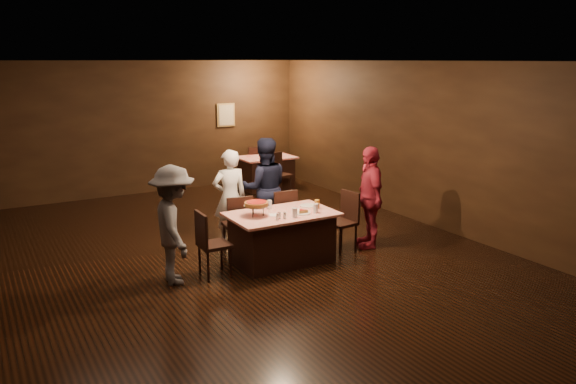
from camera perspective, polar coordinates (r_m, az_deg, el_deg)
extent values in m
plane|color=black|center=(8.88, -6.13, -6.66)|extent=(10.00, 10.00, 0.00)
cube|color=silver|center=(8.35, -6.65, 13.07)|extent=(8.00, 10.00, 0.04)
cube|color=black|center=(13.18, -15.20, 6.24)|extent=(8.00, 0.04, 3.00)
cube|color=black|center=(4.52, 20.23, -7.30)|extent=(8.00, 0.04, 3.00)
cube|color=black|center=(10.70, 13.70, 4.77)|extent=(0.04, 10.00, 3.00)
cube|color=tan|center=(13.85, -6.33, 7.78)|extent=(0.46, 0.03, 0.56)
cube|color=beige|center=(13.82, -6.29, 7.77)|extent=(0.38, 0.01, 0.48)
cube|color=red|center=(8.56, -0.63, -4.63)|extent=(1.60, 1.00, 0.77)
cube|color=red|center=(13.40, -2.23, 1.98)|extent=(1.30, 0.90, 0.77)
cube|color=black|center=(9.00, -5.20, -3.18)|extent=(0.47, 0.47, 0.95)
cube|color=black|center=(9.35, -0.75, -2.49)|extent=(0.44, 0.44, 0.95)
cube|color=black|center=(8.08, -7.48, -5.19)|extent=(0.43, 0.43, 0.95)
cube|color=black|center=(9.10, 5.43, -3.00)|extent=(0.47, 0.47, 0.95)
cube|color=black|center=(12.78, -0.77, 1.84)|extent=(0.50, 0.50, 0.95)
cube|color=black|center=(13.91, -3.38, 2.76)|extent=(0.50, 0.50, 0.95)
imported|color=white|center=(9.32, -5.93, -0.55)|extent=(0.62, 0.44, 1.60)
imported|color=black|center=(9.63, -2.41, 0.40)|extent=(1.01, 0.90, 1.74)
imported|color=#515155|center=(7.81, -11.54, -3.31)|extent=(0.77, 1.15, 1.65)
imported|color=maroon|center=(9.23, 8.29, -0.52)|extent=(0.74, 1.06, 1.67)
cylinder|color=black|center=(8.38, -3.53, -1.77)|extent=(0.01, 0.01, 0.15)
cylinder|color=black|center=(8.21, -3.61, -2.09)|extent=(0.01, 0.01, 0.15)
cylinder|color=black|center=(8.29, -2.53, -1.93)|extent=(0.01, 0.01, 0.15)
cylinder|color=silver|center=(8.27, -3.23, -1.40)|extent=(0.38, 0.38, 0.01)
cylinder|color=#B27233|center=(8.27, -3.23, -1.20)|extent=(0.35, 0.35, 0.05)
cylinder|color=#A5140C|center=(8.26, -3.24, -1.00)|extent=(0.30, 0.30, 0.01)
cylinder|color=white|center=(8.42, 1.44, -2.15)|extent=(0.25, 0.25, 0.01)
cylinder|color=#B27233|center=(8.41, 1.45, -1.97)|extent=(0.18, 0.18, 0.04)
cylinder|color=#A5140C|center=(8.41, 1.45, -1.82)|extent=(0.14, 0.14, 0.01)
cylinder|color=white|center=(8.84, 1.99, -1.40)|extent=(0.25, 0.25, 0.01)
cylinder|color=silver|center=(8.21, 0.69, -2.11)|extent=(0.08, 0.08, 0.14)
cylinder|color=silver|center=(8.45, 2.85, -1.67)|extent=(0.08, 0.08, 0.14)
cylinder|color=#BF7F26|center=(8.69, 2.97, -1.25)|extent=(0.08, 0.08, 0.14)
cylinder|color=silver|center=(8.66, -1.90, -1.28)|extent=(0.08, 0.08, 0.14)
cylinder|color=silver|center=(8.15, -0.89, -2.45)|extent=(0.04, 0.04, 0.08)
cylinder|color=silver|center=(8.13, -0.89, -2.15)|extent=(0.05, 0.05, 0.02)
cylinder|color=silver|center=(8.13, -0.34, -2.48)|extent=(0.04, 0.04, 0.08)
cylinder|color=silver|center=(8.12, -0.34, -2.17)|extent=(0.05, 0.05, 0.02)
cylinder|color=silver|center=(8.08, -1.09, -2.59)|extent=(0.04, 0.04, 0.08)
cylinder|color=silver|center=(8.06, -1.09, -2.29)|extent=(0.05, 0.05, 0.02)
cube|color=white|center=(8.60, 1.11, -1.86)|extent=(0.19, 0.19, 0.01)
cube|color=white|center=(8.34, -1.37, -2.34)|extent=(0.21, 0.21, 0.01)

